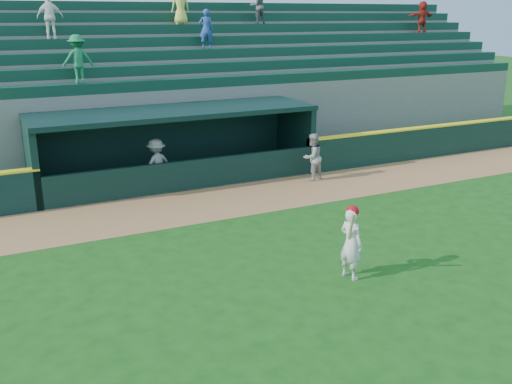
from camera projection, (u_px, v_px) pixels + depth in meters
ground at (287, 265)px, 12.97m from camera, size 120.00×120.00×0.00m
warning_track at (208, 204)px, 17.17m from camera, size 40.00×3.00×0.01m
field_wall_right at (469, 137)px, 23.55m from camera, size 15.50×0.30×1.20m
wall_stripe_right at (471, 122)px, 23.36m from camera, size 15.50×0.32×0.06m
dugout_player_front at (312, 157)px, 19.40m from camera, size 0.93×0.81×1.63m
dugout_player_inside at (157, 164)px, 18.42m from camera, size 1.22×0.96×1.66m
dugout at (173, 140)px, 19.43m from camera, size 9.40×2.80×2.46m
stands at (137, 94)px, 23.04m from camera, size 34.50×6.25×7.49m
batter_at_plate at (351, 242)px, 12.13m from camera, size 0.57×0.78×1.66m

